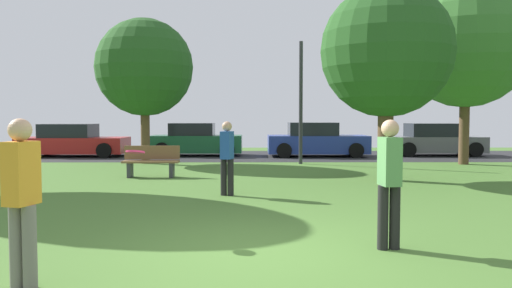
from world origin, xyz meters
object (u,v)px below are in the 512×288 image
(maple_tree_far, at_px, (145,68))
(parked_car_blue, at_px, (316,141))
(oak_tree_center, at_px, (466,44))
(person_thrower, at_px, (227,155))
(person_catcher, at_px, (22,195))
(street_lamp_post, at_px, (301,103))
(frisbee_disc, at_px, (135,152))
(parked_car_green, at_px, (196,141))
(parked_car_grey, at_px, (434,141))
(park_bench, at_px, (151,161))
(oak_tree_left, at_px, (387,52))
(person_bystander, at_px, (389,178))
(parked_car_red, at_px, (73,142))

(maple_tree_far, bearing_deg, parked_car_blue, 25.52)
(oak_tree_center, bearing_deg, person_thrower, -138.91)
(person_catcher, distance_m, street_lamp_post, 14.08)
(frisbee_disc, bearing_deg, parked_car_green, 93.28)
(oak_tree_center, height_order, parked_car_grey, oak_tree_center)
(maple_tree_far, height_order, street_lamp_post, maple_tree_far)
(park_bench, bearing_deg, parked_car_blue, -127.17)
(oak_tree_left, bearing_deg, parked_car_green, 125.26)
(frisbee_disc, distance_m, parked_car_green, 15.25)
(oak_tree_left, distance_m, person_catcher, 10.78)
(person_thrower, relative_size, person_catcher, 0.95)
(oak_tree_left, relative_size, frisbee_disc, 17.38)
(oak_tree_left, relative_size, person_thrower, 3.25)
(parked_car_blue, distance_m, parked_car_grey, 5.38)
(person_catcher, relative_size, street_lamp_post, 0.38)
(maple_tree_far, xyz_separation_m, parked_car_grey, (12.17, 3.71, -2.90))
(maple_tree_far, relative_size, person_catcher, 3.13)
(maple_tree_far, distance_m, park_bench, 5.41)
(oak_tree_center, distance_m, person_bystander, 13.61)
(parked_car_grey, bearing_deg, maple_tree_far, -163.03)
(street_lamp_post, bearing_deg, park_bench, -139.23)
(oak_tree_center, bearing_deg, street_lamp_post, 177.98)
(parked_car_red, height_order, street_lamp_post, street_lamp_post)
(frisbee_disc, bearing_deg, park_bench, 99.79)
(parked_car_red, relative_size, park_bench, 2.84)
(person_catcher, bearing_deg, parked_car_grey, -14.71)
(person_catcher, bearing_deg, oak_tree_left, -18.22)
(person_thrower, bearing_deg, parked_car_red, -129.89)
(maple_tree_far, relative_size, parked_car_green, 1.33)
(person_thrower, xyz_separation_m, park_bench, (-2.36, 3.40, -0.44))
(oak_tree_center, distance_m, person_catcher, 16.94)
(oak_tree_left, height_order, parked_car_red, oak_tree_left)
(person_catcher, distance_m, parked_car_grey, 20.28)
(oak_tree_left, height_order, person_catcher, oak_tree_left)
(oak_tree_center, xyz_separation_m, parked_car_red, (-15.66, 3.78, -3.74))
(person_catcher, bearing_deg, frisbee_disc, 0.00)
(person_thrower, height_order, person_bystander, person_bystander)
(maple_tree_far, height_order, park_bench, maple_tree_far)
(maple_tree_far, height_order, parked_car_red, maple_tree_far)
(person_catcher, distance_m, frisbee_disc, 2.26)
(person_bystander, bearing_deg, parked_car_blue, -9.96)
(person_catcher, height_order, street_lamp_post, street_lamp_post)
(person_catcher, xyz_separation_m, parked_car_grey, (10.47, 17.37, -0.30))
(maple_tree_far, xyz_separation_m, street_lamp_post, (5.79, -0.25, -1.31))
(frisbee_disc, relative_size, parked_car_blue, 0.07)
(person_catcher, xyz_separation_m, parked_car_red, (-5.61, 16.98, -0.30))
(parked_car_green, bearing_deg, street_lamp_post, -42.50)
(parked_car_green, bearing_deg, oak_tree_center, -22.08)
(parked_car_blue, bearing_deg, person_bystander, -93.78)
(person_catcher, bearing_deg, park_bench, 20.10)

